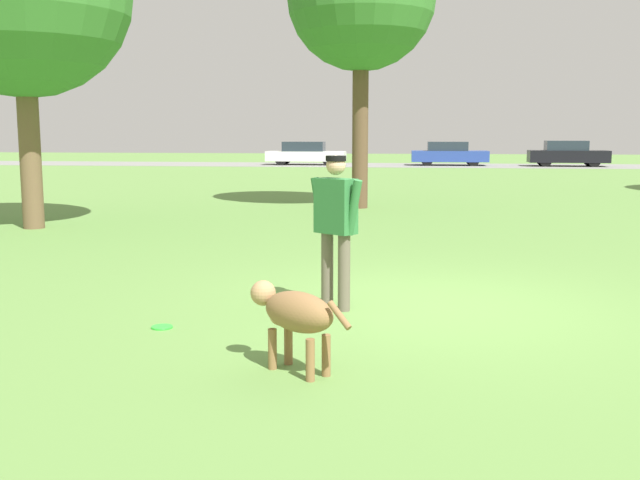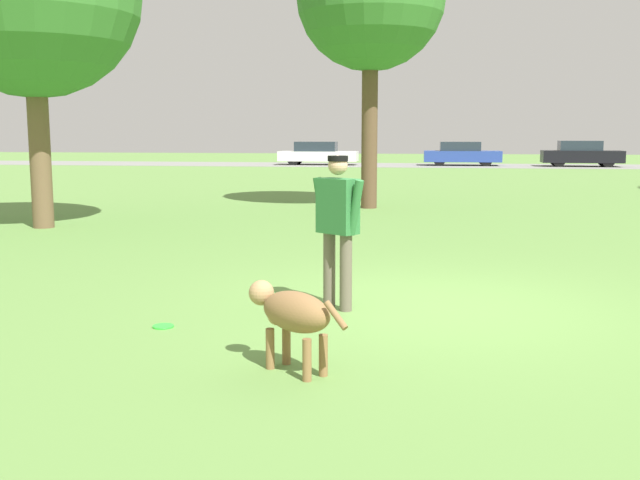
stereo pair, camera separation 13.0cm
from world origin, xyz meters
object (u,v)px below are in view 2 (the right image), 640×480
Objects in this scene: person at (338,219)px; parked_car_blue at (462,154)px; frisbee at (163,326)px; dog at (292,313)px; parked_car_white at (318,153)px; parked_car_black at (581,154)px.

parked_car_blue is (2.42, 36.11, -0.30)m from person.
parked_car_blue is at bearing 83.86° from frisbee.
dog is 1.92m from frisbee.
parked_car_white is (-5.79, 37.87, 0.20)m from dog.
parked_car_blue is 6.55m from parked_car_black.
parked_car_blue is at bearing 1.55° from parked_car_white.
parked_car_black reaches higher than parked_car_blue.
dog is 4.51× the size of frisbee.
parked_car_white is 14.84m from parked_car_black.
frisbee is at bearing -84.43° from parked_car_white.
person reaches higher than frisbee.
parked_car_blue reaches higher than frisbee.
dog is at bearing -36.99° from frisbee.
dog is at bearing -95.27° from parked_car_blue.
parked_car_white is at bearing -44.87° from dog.
parked_car_blue is 1.01× the size of parked_car_black.
parked_car_black reaches higher than frisbee.
frisbee is at bearing -0.56° from dog.
parked_car_black is at bearing -66.99° from dog.
person is 2.11m from frisbee.
frisbee is 37.35m from parked_car_blue.
dog is 38.34m from parked_car_blue.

